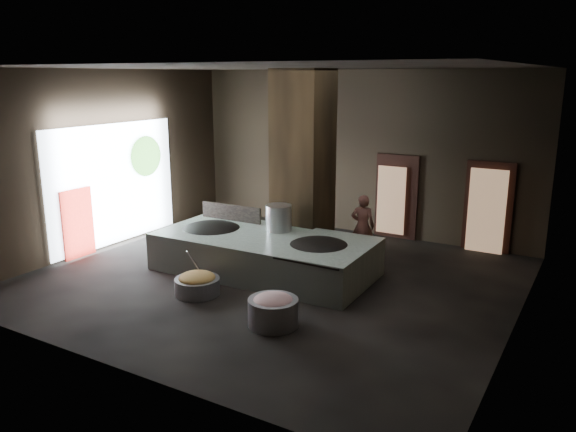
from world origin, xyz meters
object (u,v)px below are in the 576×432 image
Objects in this scene: wok_left at (211,232)px; cook at (363,226)px; meat_basin at (273,312)px; wok_right at (319,249)px; stock_pot at (279,219)px; veg_basin at (197,286)px; hearth_platform at (264,254)px.

cook reaches higher than wok_left.
wok_left is 3.86m from meat_basin.
wok_left is at bearing -177.95° from wok_right.
veg_basin is (-0.51, -2.37, -0.96)m from stock_pot.
hearth_platform is 5.41× the size of meat_basin.
meat_basin is at bearing -35.83° from wok_left.
hearth_platform reaches higher than meat_basin.
stock_pot is 0.71× the size of meat_basin.
wok_right is 2.67m from veg_basin.
hearth_platform is at bearing -177.88° from wok_right.
hearth_platform is 1.49m from wok_left.
wok_right is 2.41m from meat_basin.
hearth_platform is 1.39m from wok_right.
hearth_platform is at bearing -95.19° from stock_pot.
cook is 1.71× the size of veg_basin.
veg_basin is at bearing 167.45° from meat_basin.
meat_basin is at bearing -12.55° from veg_basin.
hearth_platform is 3.17× the size of wok_left.
stock_pot is at bearing 21.80° from wok_left.
stock_pot is 0.70× the size of veg_basin.
wok_left reaches higher than meat_basin.
wok_left reaches higher than wok_right.
wok_left is at bearing -158.20° from stock_pot.
wok_left reaches higher than veg_basin.
stock_pot reaches higher than veg_basin.
stock_pot is (-1.30, 0.50, 0.38)m from wok_right.
meat_basin is at bearing -55.47° from hearth_platform.
cook is at bearing 36.38° from wok_left.
stock_pot is 0.41× the size of cook.
stock_pot is 2.61m from veg_basin.
wok_right is at bearing -21.04° from stock_pot.
wok_left is at bearing 21.56° from cook.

